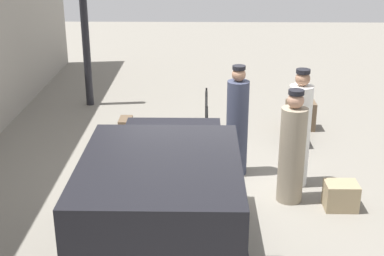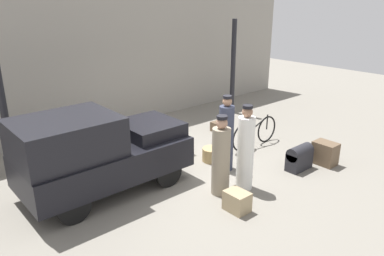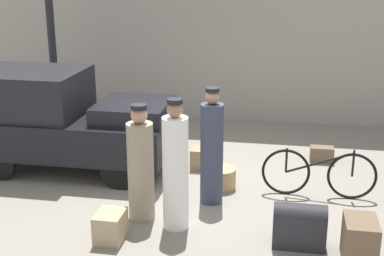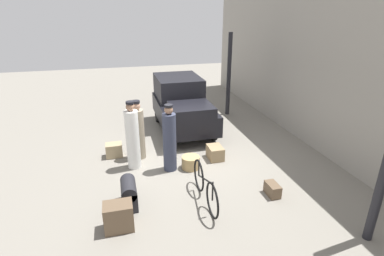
{
  "view_description": "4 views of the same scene",
  "coord_description": "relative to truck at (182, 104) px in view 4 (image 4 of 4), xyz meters",
  "views": [
    {
      "loc": [
        -7.36,
        0.06,
        3.86
      ],
      "look_at": [
        0.2,
        0.2,
        0.95
      ],
      "focal_mm": 50.0,
      "sensor_mm": 36.0,
      "label": 1
    },
    {
      "loc": [
        -5.3,
        -6.14,
        3.93
      ],
      "look_at": [
        0.2,
        0.2,
        0.95
      ],
      "focal_mm": 35.0,
      "sensor_mm": 36.0,
      "label": 2
    },
    {
      "loc": [
        1.7,
        -8.05,
        3.59
      ],
      "look_at": [
        0.2,
        0.2,
        0.95
      ],
      "focal_mm": 50.0,
      "sensor_mm": 36.0,
      "label": 3
    },
    {
      "loc": [
        7.62,
        -1.73,
        4.02
      ],
      "look_at": [
        0.2,
        0.2,
        0.95
      ],
      "focal_mm": 28.0,
      "sensor_mm": 36.0,
      "label": 4
    }
  ],
  "objects": [
    {
      "name": "ground_plane",
      "position": [
        2.17,
        -0.45,
        -0.93
      ],
      "size": [
        30.0,
        30.0,
        0.0
      ],
      "primitive_type": "plane",
      "color": "gray"
    },
    {
      "name": "station_building_facade",
      "position": [
        2.17,
        3.63,
        1.32
      ],
      "size": [
        16.0,
        0.15,
        4.5
      ],
      "color": "gray",
      "rests_on": "ground"
    },
    {
      "name": "canopy_pillar_left",
      "position": [
        -1.08,
        2.14,
        0.68
      ],
      "size": [
        0.16,
        0.16,
        3.21
      ],
      "color": "black",
      "rests_on": "ground"
    },
    {
      "name": "truck",
      "position": [
        0.0,
        0.0,
        0.0
      ],
      "size": [
        3.47,
        1.67,
        1.76
      ],
      "color": "black",
      "rests_on": "ground"
    },
    {
      "name": "bicycle",
      "position": [
        4.44,
        -0.49,
        -0.54
      ],
      "size": [
        1.78,
        0.04,
        0.81
      ],
      "color": "black",
      "rests_on": "ground"
    },
    {
      "name": "wicker_basket",
      "position": [
        2.89,
        -0.42,
        -0.76
      ],
      "size": [
        0.49,
        0.49,
        0.34
      ],
      "color": "tan",
      "rests_on": "ground"
    },
    {
      "name": "porter_standing_middle",
      "position": [
        2.81,
        -0.96,
        -0.09
      ],
      "size": [
        0.35,
        0.35,
        1.81
      ],
      "color": "#33384C",
      "rests_on": "ground"
    },
    {
      "name": "porter_with_bicycle",
      "position": [
        1.9,
        -1.7,
        -0.15
      ],
      "size": [
        0.38,
        0.38,
        1.71
      ],
      "color": "gray",
      "rests_on": "ground"
    },
    {
      "name": "porter_lifting_near_truck",
      "position": [
        2.44,
        -1.88,
        -0.07
      ],
      "size": [
        0.36,
        0.36,
        1.86
      ],
      "color": "white",
      "rests_on": "ground"
    },
    {
      "name": "trunk_wicker_pale",
      "position": [
        1.66,
        -2.4,
        -0.73
      ],
      "size": [
        0.36,
        0.47,
        0.4
      ],
      "color": "#9E8966",
      "rests_on": "ground"
    },
    {
      "name": "suitcase_black_upright",
      "position": [
        4.86,
        -2.36,
        -0.65
      ],
      "size": [
        0.4,
        0.56,
        0.56
      ],
      "color": "brown",
      "rests_on": "ground"
    },
    {
      "name": "trunk_umber_medium",
      "position": [
        2.53,
        0.4,
        -0.74
      ],
      "size": [
        0.55,
        0.4,
        0.37
      ],
      "color": "#937A56",
      "rests_on": "ground"
    },
    {
      "name": "trunk_large_brown",
      "position": [
        4.58,
        1.09,
        -0.78
      ],
      "size": [
        0.43,
        0.24,
        0.29
      ],
      "color": "brown",
      "rests_on": "ground"
    },
    {
      "name": "trunk_barrel_dark",
      "position": [
        4.13,
        -2.12,
        -0.62
      ],
      "size": [
        0.68,
        0.33,
        0.6
      ],
      "color": "#232328",
      "rests_on": "ground"
    }
  ]
}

